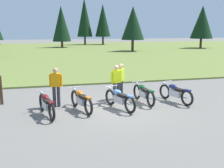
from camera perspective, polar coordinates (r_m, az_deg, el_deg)
name	(u,v)px	position (r m, az deg, el deg)	size (l,w,h in m)	color
ground_plane	(115,108)	(11.31, 0.73, -5.07)	(140.00, 140.00, 0.00)	slate
grass_moorland	(66,52)	(37.51, -9.67, 6.72)	(80.00, 44.00, 0.10)	olive
forest_treeline	(39,22)	(44.18, -15.20, 12.66)	(46.20, 29.32, 8.87)	#47331E
motorcycle_maroon	(46,104)	(10.55, -13.74, -4.21)	(0.76, 2.06, 0.88)	black
motorcycle_orange	(81,100)	(10.93, -6.59, -3.37)	(0.80, 2.05, 0.88)	black
motorcycle_sky_blue	(119,99)	(11.06, 1.59, -3.12)	(0.91, 2.01, 0.88)	black
motorcycle_british_green	(143,93)	(12.06, 6.69, -1.93)	(0.62, 2.10, 0.88)	black
motorcycle_navy	(175,93)	(12.40, 13.29, -1.79)	(0.84, 2.03, 0.88)	black
rider_in_hivis_vest	(121,79)	(12.54, 1.87, 1.07)	(0.40, 0.44, 1.67)	#2D2D38
rider_with_back_turned	(116,81)	(12.04, 0.92, 0.62)	(0.54, 0.29, 1.67)	#2D2D38
rider_checking_bike	(56,85)	(11.50, -11.82, -0.17)	(0.54, 0.28, 1.67)	#2D2D38
trail_marker_post	(1,90)	(12.63, -22.53, -1.21)	(0.12, 0.12, 1.27)	#47331E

